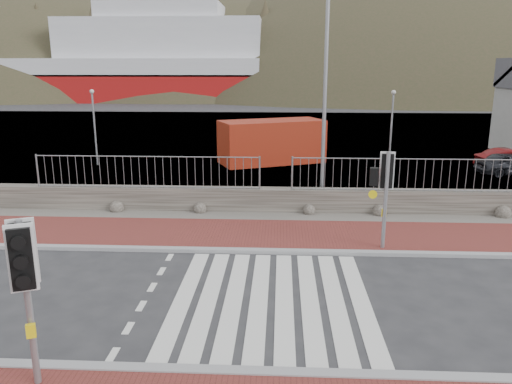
# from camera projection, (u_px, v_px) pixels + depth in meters

# --- Properties ---
(ground) EXTENTS (220.00, 220.00, 0.00)m
(ground) POSITION_uv_depth(u_px,v_px,m) (272.00, 299.00, 11.83)
(ground) COLOR #28282B
(ground) RESTS_ON ground
(sidewalk_far) EXTENTS (40.00, 3.00, 0.08)m
(sidewalk_far) POSITION_uv_depth(u_px,v_px,m) (274.00, 235.00, 16.18)
(sidewalk_far) COLOR maroon
(sidewalk_far) RESTS_ON ground
(kerb_near) EXTENTS (40.00, 0.25, 0.12)m
(kerb_near) POSITION_uv_depth(u_px,v_px,m) (268.00, 373.00, 8.92)
(kerb_near) COLOR gray
(kerb_near) RESTS_ON ground
(kerb_far) EXTENTS (40.00, 0.25, 0.12)m
(kerb_far) POSITION_uv_depth(u_px,v_px,m) (274.00, 251.00, 14.72)
(kerb_far) COLOR gray
(kerb_far) RESTS_ON ground
(zebra_crossing) EXTENTS (4.62, 5.60, 0.01)m
(zebra_crossing) POSITION_uv_depth(u_px,v_px,m) (272.00, 299.00, 11.83)
(zebra_crossing) COLOR silver
(zebra_crossing) RESTS_ON ground
(gravel_strip) EXTENTS (40.00, 1.50, 0.06)m
(gravel_strip) POSITION_uv_depth(u_px,v_px,m) (275.00, 217.00, 18.11)
(gravel_strip) COLOR #59544C
(gravel_strip) RESTS_ON ground
(stone_wall) EXTENTS (40.00, 0.60, 0.90)m
(stone_wall) POSITION_uv_depth(u_px,v_px,m) (276.00, 200.00, 18.78)
(stone_wall) COLOR #423C36
(stone_wall) RESTS_ON ground
(railing) EXTENTS (18.07, 0.07, 1.22)m
(railing) POSITION_uv_depth(u_px,v_px,m) (276.00, 165.00, 18.30)
(railing) COLOR gray
(railing) RESTS_ON stone_wall
(quay) EXTENTS (120.00, 40.00, 0.50)m
(quay) POSITION_uv_depth(u_px,v_px,m) (279.00, 136.00, 38.83)
(quay) COLOR #4C4C4F
(quay) RESTS_ON ground
(water) EXTENTS (220.00, 50.00, 0.05)m
(water) POSITION_uv_depth(u_px,v_px,m) (280.00, 103.00, 72.69)
(water) COLOR #3F4C54
(water) RESTS_ON ground
(ferry) EXTENTS (50.00, 16.00, 20.00)m
(ferry) POSITION_uv_depth(u_px,v_px,m) (122.00, 65.00, 77.41)
(ferry) COLOR #9C1111
(ferry) RESTS_ON ground
(hills_backdrop) EXTENTS (254.00, 90.00, 100.00)m
(hills_backdrop) POSITION_uv_depth(u_px,v_px,m) (312.00, 208.00, 102.26)
(hills_backdrop) COLOR #32341F
(hills_backdrop) RESTS_ON ground
(traffic_signal_near) EXTENTS (0.50, 0.41, 3.02)m
(traffic_signal_near) POSITION_uv_depth(u_px,v_px,m) (24.00, 269.00, 8.10)
(traffic_signal_near) COLOR gray
(traffic_signal_near) RESTS_ON ground
(traffic_signal_far) EXTENTS (0.72, 0.29, 2.99)m
(traffic_signal_far) POSITION_uv_depth(u_px,v_px,m) (385.00, 179.00, 14.46)
(traffic_signal_far) COLOR gray
(traffic_signal_far) RESTS_ON ground
(streetlight) EXTENTS (1.70, 0.71, 8.28)m
(streetlight) POSITION_uv_depth(u_px,v_px,m) (329.00, 85.00, 18.38)
(streetlight) COLOR gray
(streetlight) RESTS_ON ground
(shipping_container) EXTENTS (6.21, 4.47, 2.39)m
(shipping_container) POSITION_uv_depth(u_px,v_px,m) (272.00, 142.00, 28.08)
(shipping_container) COLOR maroon
(shipping_container) RESTS_ON ground
(car_a) EXTENTS (3.53, 1.77, 1.16)m
(car_a) POSITION_uv_depth(u_px,v_px,m) (511.00, 164.00, 25.00)
(car_a) COLOR black
(car_a) RESTS_ON ground
(car_b) EXTENTS (3.66, 1.65, 1.17)m
(car_b) POSITION_uv_depth(u_px,v_px,m) (512.00, 160.00, 25.92)
(car_b) COLOR #5B0D0E
(car_b) RESTS_ON ground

